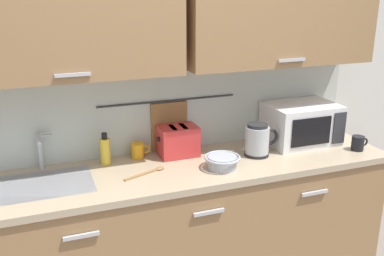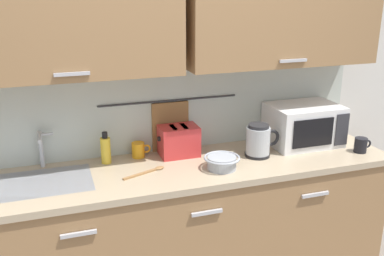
{
  "view_description": "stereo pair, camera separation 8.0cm",
  "coord_description": "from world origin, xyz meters",
  "px_view_note": "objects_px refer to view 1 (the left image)",
  "views": [
    {
      "loc": [
        -0.84,
        -2.02,
        1.95
      ],
      "look_at": [
        0.03,
        0.33,
        1.12
      ],
      "focal_mm": 41.6,
      "sensor_mm": 36.0,
      "label": 1
    },
    {
      "loc": [
        -0.76,
        -2.04,
        1.95
      ],
      "look_at": [
        0.03,
        0.33,
        1.12
      ],
      "focal_mm": 41.6,
      "sensor_mm": 36.0,
      "label": 2
    }
  ],
  "objects_px": {
    "toaster": "(178,141)",
    "wooden_spoon": "(150,172)",
    "mug_near_sink": "(138,150)",
    "dish_soap_bottle": "(105,150)",
    "mug_by_kettle": "(358,143)",
    "mixing_bowl": "(222,161)",
    "electric_kettle": "(258,140)",
    "microwave": "(301,123)"
  },
  "relations": [
    {
      "from": "toaster",
      "to": "wooden_spoon",
      "type": "relative_size",
      "value": 0.96
    },
    {
      "from": "mug_near_sink",
      "to": "toaster",
      "type": "bearing_deg",
      "value": -10.76
    },
    {
      "from": "dish_soap_bottle",
      "to": "wooden_spoon",
      "type": "height_order",
      "value": "dish_soap_bottle"
    },
    {
      "from": "mug_by_kettle",
      "to": "mixing_bowl",
      "type": "bearing_deg",
      "value": 178.12
    },
    {
      "from": "mug_near_sink",
      "to": "electric_kettle",
      "type": "bearing_deg",
      "value": -16.97
    },
    {
      "from": "dish_soap_bottle",
      "to": "toaster",
      "type": "height_order",
      "value": "dish_soap_bottle"
    },
    {
      "from": "microwave",
      "to": "mug_near_sink",
      "type": "bearing_deg",
      "value": 174.29
    },
    {
      "from": "electric_kettle",
      "to": "toaster",
      "type": "distance_m",
      "value": 0.5
    },
    {
      "from": "microwave",
      "to": "mug_by_kettle",
      "type": "bearing_deg",
      "value": -43.38
    },
    {
      "from": "electric_kettle",
      "to": "mug_near_sink",
      "type": "distance_m",
      "value": 0.75
    },
    {
      "from": "mixing_bowl",
      "to": "mug_near_sink",
      "type": "bearing_deg",
      "value": 141.57
    },
    {
      "from": "mug_near_sink",
      "to": "mixing_bowl",
      "type": "distance_m",
      "value": 0.54
    },
    {
      "from": "microwave",
      "to": "toaster",
      "type": "height_order",
      "value": "microwave"
    },
    {
      "from": "mug_by_kettle",
      "to": "wooden_spoon",
      "type": "height_order",
      "value": "mug_by_kettle"
    },
    {
      "from": "mug_near_sink",
      "to": "mug_by_kettle",
      "type": "bearing_deg",
      "value": -14.95
    },
    {
      "from": "mixing_bowl",
      "to": "mug_by_kettle",
      "type": "xyz_separation_m",
      "value": [
        0.95,
        -0.03,
        0.0
      ]
    },
    {
      "from": "wooden_spoon",
      "to": "mug_near_sink",
      "type": "bearing_deg",
      "value": 91.35
    },
    {
      "from": "microwave",
      "to": "mug_by_kettle",
      "type": "xyz_separation_m",
      "value": [
        0.27,
        -0.26,
        -0.09
      ]
    },
    {
      "from": "dish_soap_bottle",
      "to": "mug_by_kettle",
      "type": "bearing_deg",
      "value": -12.02
    },
    {
      "from": "electric_kettle",
      "to": "mug_by_kettle",
      "type": "distance_m",
      "value": 0.68
    },
    {
      "from": "mug_by_kettle",
      "to": "mug_near_sink",
      "type": "bearing_deg",
      "value": 165.05
    },
    {
      "from": "electric_kettle",
      "to": "wooden_spoon",
      "type": "xyz_separation_m",
      "value": [
        -0.71,
        -0.03,
        -0.1
      ]
    },
    {
      "from": "microwave",
      "to": "dish_soap_bottle",
      "type": "xyz_separation_m",
      "value": [
        -1.31,
        0.08,
        -0.05
      ]
    },
    {
      "from": "mug_near_sink",
      "to": "mixing_bowl",
      "type": "height_order",
      "value": "mug_near_sink"
    },
    {
      "from": "wooden_spoon",
      "to": "microwave",
      "type": "bearing_deg",
      "value": 7.26
    },
    {
      "from": "mixing_bowl",
      "to": "wooden_spoon",
      "type": "xyz_separation_m",
      "value": [
        -0.42,
        0.09,
        -0.04
      ]
    },
    {
      "from": "electric_kettle",
      "to": "mug_by_kettle",
      "type": "height_order",
      "value": "electric_kettle"
    },
    {
      "from": "electric_kettle",
      "to": "mixing_bowl",
      "type": "distance_m",
      "value": 0.32
    },
    {
      "from": "microwave",
      "to": "wooden_spoon",
      "type": "distance_m",
      "value": 1.11
    },
    {
      "from": "electric_kettle",
      "to": "toaster",
      "type": "xyz_separation_m",
      "value": [
        -0.47,
        0.17,
        -0.01
      ]
    },
    {
      "from": "mug_near_sink",
      "to": "wooden_spoon",
      "type": "bearing_deg",
      "value": -88.65
    },
    {
      "from": "toaster",
      "to": "wooden_spoon",
      "type": "bearing_deg",
      "value": -140.01
    },
    {
      "from": "microwave",
      "to": "mug_by_kettle",
      "type": "relative_size",
      "value": 3.83
    },
    {
      "from": "microwave",
      "to": "dish_soap_bottle",
      "type": "bearing_deg",
      "value": 176.51
    },
    {
      "from": "mug_near_sink",
      "to": "dish_soap_bottle",
      "type": "bearing_deg",
      "value": -171.63
    },
    {
      "from": "dish_soap_bottle",
      "to": "mug_near_sink",
      "type": "bearing_deg",
      "value": 8.37
    },
    {
      "from": "microwave",
      "to": "electric_kettle",
      "type": "xyz_separation_m",
      "value": [
        -0.39,
        -0.11,
        -0.03
      ]
    },
    {
      "from": "dish_soap_bottle",
      "to": "wooden_spoon",
      "type": "relative_size",
      "value": 0.73
    },
    {
      "from": "dish_soap_bottle",
      "to": "mug_near_sink",
      "type": "distance_m",
      "value": 0.21
    },
    {
      "from": "microwave",
      "to": "mixing_bowl",
      "type": "relative_size",
      "value": 2.15
    },
    {
      "from": "mug_near_sink",
      "to": "wooden_spoon",
      "type": "height_order",
      "value": "mug_near_sink"
    },
    {
      "from": "toaster",
      "to": "mug_by_kettle",
      "type": "bearing_deg",
      "value": -15.85
    }
  ]
}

